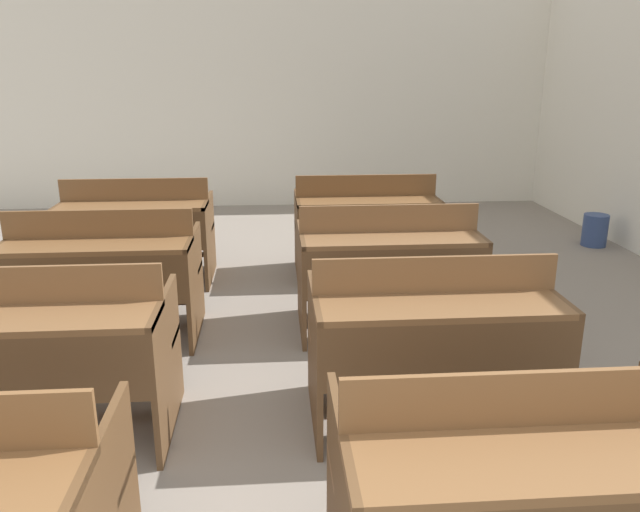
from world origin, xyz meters
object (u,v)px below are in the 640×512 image
object	(u,v)px
bench_second_left	(39,350)
bench_third_left	(103,272)
bench_third_right	(388,265)
bench_back_right	(366,223)
bench_back_left	(137,228)
wastepaper_bin	(595,230)
bench_second_right	(433,337)
bench_front_right	(527,491)

from	to	relation	value
bench_second_left	bench_third_left	xyz separation A→B (m)	(0.00, 1.14, 0.00)
bench_third_right	bench_back_right	distance (m)	1.16
bench_second_left	bench_back_left	bearing A→B (deg)	90.28
bench_back_left	bench_back_right	bearing A→B (deg)	1.03
bench_third_left	wastepaper_bin	distance (m)	4.66
bench_second_right	bench_back_right	xyz separation A→B (m)	(0.01, 2.30, 0.00)
bench_second_right	wastepaper_bin	size ratio (longest dim) A/B	3.70
bench_third_left	wastepaper_bin	xyz separation A→B (m)	(4.25, 1.89, -0.30)
bench_front_right	bench_second_left	size ratio (longest dim) A/B	1.00
bench_second_right	wastepaper_bin	distance (m)	3.88
bench_third_left	bench_third_right	bearing A→B (deg)	0.26
bench_front_right	bench_back_left	bearing A→B (deg)	118.50
bench_third_right	bench_second_left	bearing A→B (deg)	-147.92
bench_back_left	wastepaper_bin	size ratio (longest dim) A/B	3.70
bench_second_left	bench_front_right	bearing A→B (deg)	-31.73
bench_back_left	bench_second_left	bearing A→B (deg)	-89.72
bench_second_left	bench_second_right	size ratio (longest dim) A/B	1.00
bench_third_right	bench_back_right	size ratio (longest dim) A/B	1.00
bench_third_left	bench_back_left	xyz separation A→B (m)	(-0.01, 1.14, 0.00)
bench_third_left	bench_back_right	size ratio (longest dim) A/B	1.00
bench_third_left	bench_third_right	xyz separation A→B (m)	(1.83, 0.01, 0.00)
bench_back_right	bench_second_right	bearing A→B (deg)	-90.35
bench_front_right	wastepaper_bin	bearing A→B (deg)	60.00
bench_second_left	bench_third_left	world-z (taller)	same
bench_second_right	bench_back_right	distance (m)	2.30
bench_third_right	wastepaper_bin	size ratio (longest dim) A/B	3.70
bench_front_right	bench_second_right	bearing A→B (deg)	90.17
bench_back_left	bench_front_right	bearing A→B (deg)	-61.50
bench_front_right	bench_back_right	xyz separation A→B (m)	(0.01, 3.45, 0.00)
bench_front_right	bench_second_right	size ratio (longest dim) A/B	1.00
bench_back_left	bench_back_right	size ratio (longest dim) A/B	1.00
bench_back_left	bench_back_right	world-z (taller)	same
bench_back_right	bench_front_right	bearing A→B (deg)	-90.18
bench_second_right	bench_back_left	xyz separation A→B (m)	(-1.85, 2.27, 0.00)
bench_back_right	wastepaper_bin	world-z (taller)	bench_back_right
bench_front_right	bench_third_right	xyz separation A→B (m)	(-0.01, 2.29, 0.00)
bench_second_left	wastepaper_bin	bearing A→B (deg)	35.50
bench_second_right	wastepaper_bin	bearing A→B (deg)	51.44
bench_third_left	bench_front_right	bearing A→B (deg)	-51.05
bench_front_right	bench_third_left	distance (m)	2.93
bench_third_right	bench_back_left	distance (m)	2.16
bench_front_right	bench_second_right	xyz separation A→B (m)	(-0.00, 1.15, 0.00)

